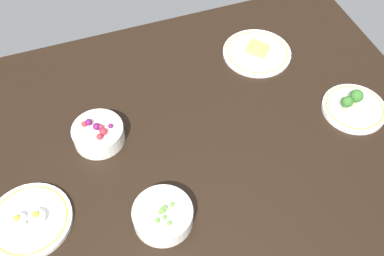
# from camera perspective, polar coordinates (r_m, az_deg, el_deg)

# --- Properties ---
(dining_table) EXTENTS (1.43, 1.02, 0.04)m
(dining_table) POSITION_cam_1_polar(r_m,az_deg,el_deg) (1.36, 0.00, -1.03)
(dining_table) COLOR black
(dining_table) RESTS_ON ground
(bowl_berries) EXTENTS (0.15, 0.15, 0.07)m
(bowl_berries) POSITION_cam_1_polar(r_m,az_deg,el_deg) (1.33, -11.47, -0.65)
(bowl_berries) COLOR white
(bowl_berries) RESTS_ON dining_table
(plate_broccoli) EXTENTS (0.19, 0.19, 0.08)m
(plate_broccoli) POSITION_cam_1_polar(r_m,az_deg,el_deg) (1.47, 19.33, 2.46)
(plate_broccoli) COLOR white
(plate_broccoli) RESTS_ON dining_table
(plate_cheese) EXTENTS (0.23, 0.23, 0.04)m
(plate_cheese) POSITION_cam_1_polar(r_m,az_deg,el_deg) (1.58, 8.02, 9.25)
(plate_cheese) COLOR white
(plate_cheese) RESTS_ON dining_table
(plate_eggs) EXTENTS (0.21, 0.21, 0.05)m
(plate_eggs) POSITION_cam_1_polar(r_m,az_deg,el_deg) (1.25, -19.41, -10.66)
(plate_eggs) COLOR white
(plate_eggs) RESTS_ON dining_table
(bowl_peas) EXTENTS (0.15, 0.15, 0.06)m
(bowl_peas) POSITION_cam_1_polar(r_m,az_deg,el_deg) (1.17, -3.61, -10.68)
(bowl_peas) COLOR white
(bowl_peas) RESTS_ON dining_table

